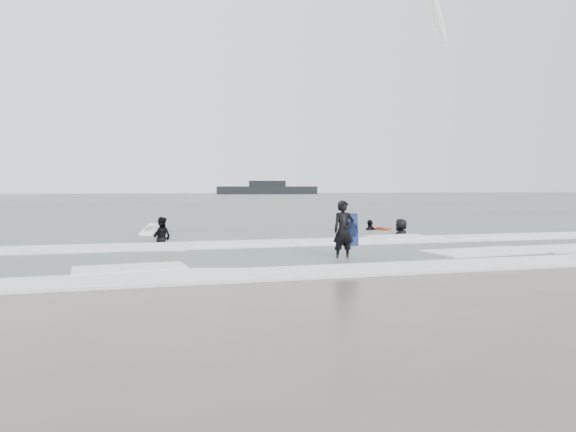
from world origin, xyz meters
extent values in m
plane|color=brown|center=(0.00, 0.00, 0.00)|extent=(320.00, 320.00, 0.00)
plane|color=#47544C|center=(0.00, 80.00, 0.06)|extent=(320.00, 320.00, 0.00)
imported|color=black|center=(0.71, 1.52, 0.00)|extent=(0.64, 0.43, 1.73)
imported|color=black|center=(-4.14, 7.58, 0.00)|extent=(0.95, 0.92, 1.54)
imported|color=black|center=(5.71, 11.11, 0.00)|extent=(1.07, 0.72, 1.69)
imported|color=black|center=(6.04, 8.55, 0.00)|extent=(1.02, 1.09, 1.87)
cube|color=white|center=(0.00, -0.60, 0.03)|extent=(30.03, 2.32, 0.07)
cube|color=white|center=(0.00, 6.00, 0.04)|extent=(30.00, 2.60, 0.09)
cube|color=black|center=(29.67, 136.18, 1.13)|extent=(27.25, 4.87, 2.14)
cube|color=black|center=(29.67, 136.18, 2.98)|extent=(9.73, 2.92, 1.56)
camera|label=1|loc=(-5.02, -13.54, 2.11)|focal=35.00mm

